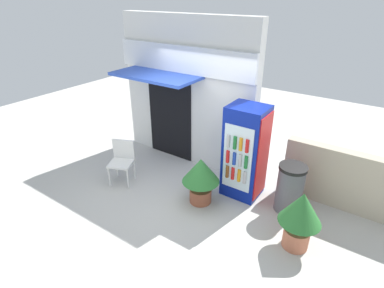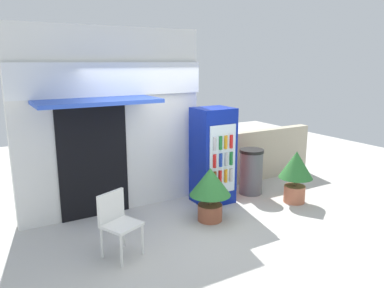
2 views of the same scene
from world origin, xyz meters
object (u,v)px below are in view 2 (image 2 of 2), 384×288
at_px(drink_cooler, 214,156).
at_px(trash_bin, 251,171).
at_px(plastic_chair, 117,219).
at_px(potted_plant_near_shop, 210,187).
at_px(potted_plant_curbside, 296,171).

height_order(drink_cooler, trash_bin, drink_cooler).
height_order(drink_cooler, plastic_chair, drink_cooler).
bearing_deg(potted_plant_near_shop, plastic_chair, -170.05).
xyz_separation_m(drink_cooler, potted_plant_near_shop, (-0.52, -0.69, -0.31)).
distance_m(drink_cooler, plastic_chair, 2.45).
bearing_deg(plastic_chair, trash_bin, 17.45).
relative_size(plastic_chair, potted_plant_near_shop, 0.97).
height_order(drink_cooler, potted_plant_curbside, drink_cooler).
bearing_deg(drink_cooler, potted_plant_near_shop, -127.04).
relative_size(plastic_chair, trash_bin, 0.97).
height_order(plastic_chair, potted_plant_near_shop, potted_plant_near_shop).
distance_m(plastic_chair, potted_plant_near_shop, 1.72).
bearing_deg(potted_plant_curbside, drink_cooler, 148.06).
bearing_deg(plastic_chair, drink_cooler, 24.00).
bearing_deg(potted_plant_near_shop, trash_bin, 25.66).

